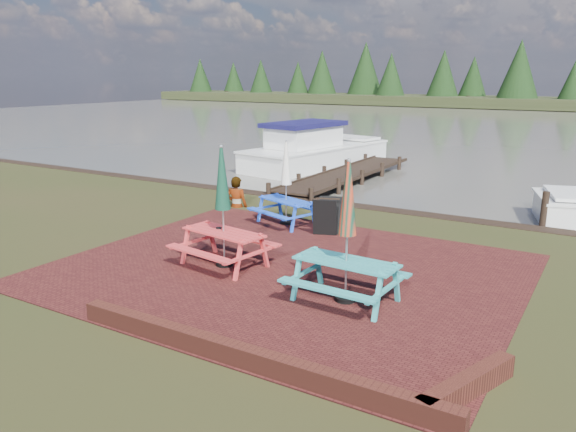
# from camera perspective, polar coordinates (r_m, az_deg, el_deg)

# --- Properties ---
(ground) EXTENTS (120.00, 120.00, 0.00)m
(ground) POSITION_cam_1_polar(r_m,az_deg,el_deg) (10.66, -3.03, -7.09)
(ground) COLOR black
(ground) RESTS_ON ground
(paving) EXTENTS (9.00, 7.50, 0.02)m
(paving) POSITION_cam_1_polar(r_m,az_deg,el_deg) (11.44, -0.23, -5.49)
(paving) COLOR #3B1312
(paving) RESTS_ON ground
(brick_wall) EXTENTS (6.21, 1.79, 0.30)m
(brick_wall) POSITION_cam_1_polar(r_m,az_deg,el_deg) (7.70, 0.30, -14.68)
(brick_wall) COLOR #4C1E16
(brick_wall) RESTS_ON ground
(water) EXTENTS (120.00, 60.00, 0.02)m
(water) POSITION_cam_1_polar(r_m,az_deg,el_deg) (45.72, 24.09, 8.16)
(water) COLOR #4C4A41
(water) RESTS_ON ground
(picnic_table_teal) EXTENTS (1.88, 1.69, 2.50)m
(picnic_table_teal) POSITION_cam_1_polar(r_m,az_deg,el_deg) (9.68, 5.96, -3.87)
(picnic_table_teal) COLOR teal
(picnic_table_teal) RESTS_ON ground
(picnic_table_red) EXTENTS (2.01, 1.84, 2.49)m
(picnic_table_red) POSITION_cam_1_polar(r_m,az_deg,el_deg) (11.50, -6.58, -0.98)
(picnic_table_red) COLOR #DC3839
(picnic_table_red) RESTS_ON ground
(picnic_table_blue) EXTENTS (1.97, 1.86, 2.21)m
(picnic_table_blue) POSITION_cam_1_polar(r_m,az_deg,el_deg) (14.68, -0.19, 2.06)
(picnic_table_blue) COLOR blue
(picnic_table_blue) RESTS_ON ground
(chalkboard) EXTENTS (0.62, 0.73, 0.93)m
(chalkboard) POSITION_cam_1_polar(r_m,az_deg,el_deg) (13.79, 4.04, -0.02)
(chalkboard) COLOR black
(chalkboard) RESTS_ON ground
(jetty) EXTENTS (1.76, 9.08, 1.00)m
(jetty) POSITION_cam_1_polar(r_m,az_deg,el_deg) (21.83, 5.90, 4.25)
(jetty) COLOR black
(jetty) RESTS_ON ground
(boat_jetty) EXTENTS (3.97, 8.09, 2.25)m
(boat_jetty) POSITION_cam_1_polar(r_m,az_deg,el_deg) (25.29, 2.69, 6.49)
(boat_jetty) COLOR white
(boat_jetty) RESTS_ON ground
(person) EXTENTS (0.75, 0.58, 1.83)m
(person) POSITION_cam_1_polar(r_m,az_deg,el_deg) (16.71, -5.31, 3.98)
(person) COLOR gray
(person) RESTS_ON ground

